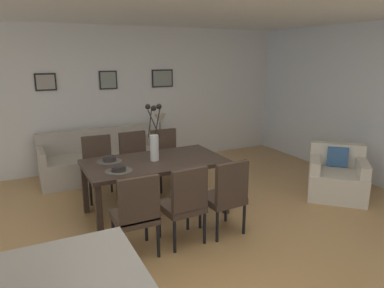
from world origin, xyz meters
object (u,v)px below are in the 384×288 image
dining_chair_far_right (135,159)px  side_table (161,154)px  dining_chair_near_right (99,164)px  dining_chair_mid_left (226,194)px  dining_chair_far_left (185,201)px  bowl_near_left (118,168)px  dining_chair_near_left (136,212)px  centerpiece_vase (154,139)px  table_lamp (160,121)px  framed_picture_center (108,80)px  dining_chair_mid_right (166,156)px  framed_picture_right (162,78)px  sofa (101,161)px  bowl_near_right (109,158)px  dining_table (155,166)px  framed_picture_left (46,82)px  armchair (337,177)px

dining_chair_far_right → side_table: 1.24m
dining_chair_near_right → dining_chair_mid_left: 2.10m
dining_chair_far_left → bowl_near_left: (-0.55, 0.68, 0.27)m
dining_chair_far_right → dining_chair_mid_left: same height
dining_chair_near_left → centerpiece_vase: (0.55, 0.92, 0.51)m
dining_chair_mid_left → table_lamp: (0.27, 2.76, 0.38)m
dining_chair_near_left → framed_picture_center: (0.55, 3.23, 1.12)m
dining_chair_mid_right → centerpiece_vase: 1.14m
centerpiece_vase → framed_picture_right: (1.06, 2.31, 0.61)m
dining_chair_far_right → sofa: bearing=110.6°
centerpiece_vase → bowl_near_right: bearing=157.8°
dining_table → dining_chair_far_left: size_ratio=1.96×
centerpiece_vase → dining_table: bearing=-124.7°
dining_chair_near_left → dining_chair_mid_right: 2.09m
centerpiece_vase → sofa: bearing=99.8°
centerpiece_vase → dining_chair_far_right: bearing=88.6°
bowl_near_left → framed_picture_center: framed_picture_center is taller
dining_chair_far_left → dining_chair_mid_right: same height
dining_chair_near_right → bowl_near_left: 1.15m
dining_chair_near_left → dining_chair_far_left: 0.56m
dining_chair_far_right → dining_chair_mid_right: size_ratio=1.00×
dining_chair_far_right → dining_table: bearing=-91.4°
dining_chair_mid_right → table_lamp: (0.28, 0.97, 0.38)m
dining_chair_near_left → side_table: bearing=63.9°
centerpiece_vase → framed_picture_right: framed_picture_right is taller
dining_chair_near_right → table_lamp: bearing=35.3°
dining_chair_mid_right → side_table: 1.04m
bowl_near_right → framed_picture_left: (-0.52, 2.09, 0.86)m
bowl_near_left → sofa: (0.22, 2.05, -0.50)m
bowl_near_left → side_table: (1.34, 2.07, -0.52)m
dining_chair_mid_left → sofa: size_ratio=0.46×
sofa → framed_picture_center: framed_picture_center is taller
dining_chair_far_right → side_table: bearing=49.9°
dining_chair_mid_left → dining_chair_mid_right: 1.79m
bowl_near_left → armchair: bearing=-7.4°
dining_table → centerpiece_vase: 0.36m
dining_chair_near_right → dining_chair_near_left: bearing=-90.3°
dining_chair_far_left → framed_picture_center: 3.41m
dining_chair_far_left → centerpiece_vase: 1.04m
dining_chair_mid_right → framed_picture_left: bearing=137.7°
dining_chair_far_right → armchair: bearing=-30.6°
centerpiece_vase → table_lamp: centerpiece_vase is taller
dining_chair_near_right → dining_chair_far_left: bearing=-73.0°
framed_picture_right → bowl_near_left: bearing=-122.2°
dining_chair_far_right → table_lamp: size_ratio=1.80×
table_lamp → dining_chair_near_right: bearing=-144.7°
dining_chair_near_right → framed_picture_right: 2.42m
dining_chair_near_right → sofa: (0.23, 0.93, -0.23)m
bowl_near_left → dining_chair_mid_left: bearing=-32.8°
dining_chair_near_left → framed_picture_left: 3.45m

